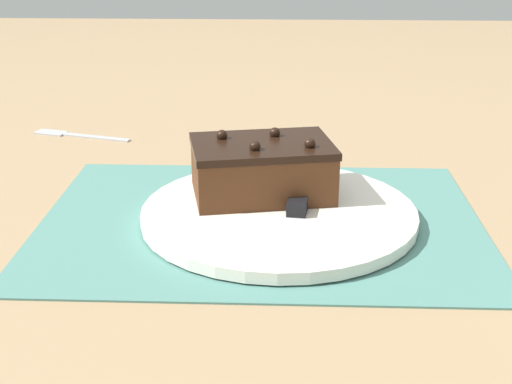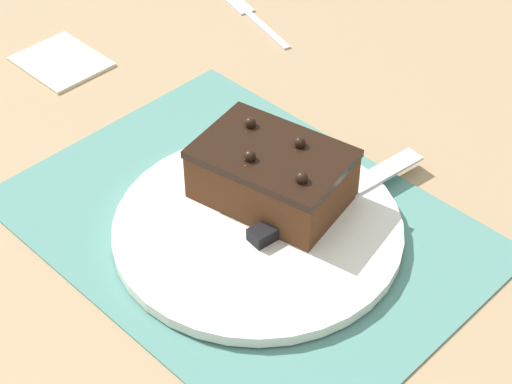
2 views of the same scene
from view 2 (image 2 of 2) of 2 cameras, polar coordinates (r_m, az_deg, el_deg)
The scene contains 7 objects.
ground_plane at distance 0.86m, azimuth -0.79°, elevation -2.30°, with size 3.00×3.00×0.00m, color #9E7F5B.
placemat_woven at distance 0.86m, azimuth -0.79°, elevation -2.21°, with size 0.46×0.34×0.00m, color slate.
cake_plate at distance 0.85m, azimuth 0.25°, elevation -2.35°, with size 0.29×0.29×0.01m.
chocolate_cake at distance 0.85m, azimuth 1.23°, elevation 1.14°, with size 0.17×0.13×0.07m.
serving_knife at distance 0.85m, azimuth 3.66°, elevation -1.16°, with size 0.05×0.22×0.01m.
folded_napkin at distance 1.12m, azimuth -12.87°, elevation 8.55°, with size 0.11×0.09×0.01m, color beige.
dessert_fork at distance 1.19m, azimuth -0.14°, elevation 11.58°, with size 0.15×0.06×0.01m.
Camera 2 is at (-0.45, 0.43, 0.60)m, focal length 60.00 mm.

